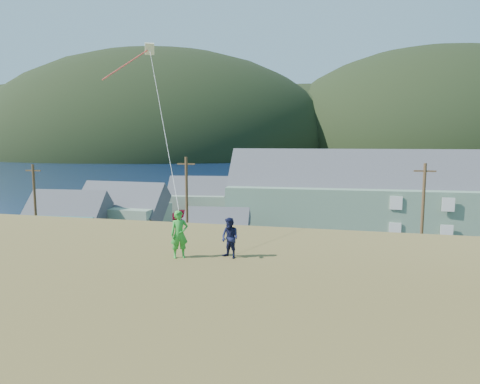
{
  "coord_description": "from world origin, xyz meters",
  "views": [
    {
      "loc": [
        8.45,
        -33.11,
        11.52
      ],
      "look_at": [
        3.45,
        -11.83,
        8.8
      ],
      "focal_mm": 32.0,
      "sensor_mm": 36.0,
      "label": 1
    }
  ],
  "objects_px": {
    "shed_palegreen_far": "(205,198)",
    "shed_palegreen_near": "(122,212)",
    "lodge": "(382,197)",
    "shed_white": "(216,231)",
    "wharf": "(255,202)",
    "kite_flyer_navy": "(230,238)",
    "kite_flyer_green": "(179,234)",
    "shed_teal": "(67,219)"
  },
  "relations": [
    {
      "from": "lodge",
      "to": "shed_white",
      "type": "xyz_separation_m",
      "value": [
        -17.04,
        -9.91,
        -2.71
      ]
    },
    {
      "from": "wharf",
      "to": "shed_palegreen_near",
      "type": "bearing_deg",
      "value": -111.61
    },
    {
      "from": "shed_teal",
      "to": "shed_palegreen_near",
      "type": "bearing_deg",
      "value": 42.23
    },
    {
      "from": "shed_palegreen_near",
      "to": "kite_flyer_green",
      "type": "bearing_deg",
      "value": -55.65
    },
    {
      "from": "shed_palegreen_near",
      "to": "shed_white",
      "type": "relative_size",
      "value": 1.51
    },
    {
      "from": "wharf",
      "to": "shed_teal",
      "type": "bearing_deg",
      "value": -115.4
    },
    {
      "from": "wharf",
      "to": "kite_flyer_navy",
      "type": "relative_size",
      "value": 17.58
    },
    {
      "from": "shed_palegreen_near",
      "to": "shed_palegreen_far",
      "type": "distance_m",
      "value": 15.22
    },
    {
      "from": "lodge",
      "to": "kite_flyer_green",
      "type": "bearing_deg",
      "value": -108.26
    },
    {
      "from": "lodge",
      "to": "shed_palegreen_near",
      "type": "distance_m",
      "value": 30.67
    },
    {
      "from": "shed_palegreen_near",
      "to": "shed_white",
      "type": "bearing_deg",
      "value": -15.43
    },
    {
      "from": "shed_palegreen_far",
      "to": "kite_flyer_navy",
      "type": "xyz_separation_m",
      "value": [
        15.55,
        -45.07,
        5.15
      ]
    },
    {
      "from": "kite_flyer_navy",
      "to": "wharf",
      "type": "bearing_deg",
      "value": 127.55
    },
    {
      "from": "wharf",
      "to": "lodge",
      "type": "distance_m",
      "value": 29.26
    },
    {
      "from": "kite_flyer_green",
      "to": "kite_flyer_navy",
      "type": "distance_m",
      "value": 1.85
    },
    {
      "from": "lodge",
      "to": "kite_flyer_navy",
      "type": "xyz_separation_m",
      "value": [
        -8.61,
        -36.77,
        3.15
      ]
    },
    {
      "from": "shed_palegreen_near",
      "to": "shed_palegreen_far",
      "type": "xyz_separation_m",
      "value": [
        5.91,
        14.03,
        -0.1
      ]
    },
    {
      "from": "shed_palegreen_far",
      "to": "shed_palegreen_near",
      "type": "bearing_deg",
      "value": -120.31
    },
    {
      "from": "wharf",
      "to": "kite_flyer_navy",
      "type": "xyz_separation_m",
      "value": [
        10.62,
        -58.39,
        7.49
      ]
    },
    {
      "from": "shed_teal",
      "to": "kite_flyer_green",
      "type": "height_order",
      "value": "kite_flyer_green"
    },
    {
      "from": "lodge",
      "to": "shed_palegreen_near",
      "type": "height_order",
      "value": "lodge"
    },
    {
      "from": "wharf",
      "to": "shed_palegreen_far",
      "type": "xyz_separation_m",
      "value": [
        -4.93,
        -13.32,
        2.34
      ]
    },
    {
      "from": "shed_white",
      "to": "kite_flyer_green",
      "type": "relative_size",
      "value": 4.12
    },
    {
      "from": "shed_teal",
      "to": "shed_white",
      "type": "xyz_separation_m",
      "value": [
        17.32,
        0.33,
        -0.54
      ]
    },
    {
      "from": "lodge",
      "to": "kite_flyer_navy",
      "type": "height_order",
      "value": "lodge"
    },
    {
      "from": "wharf",
      "to": "shed_palegreen_far",
      "type": "bearing_deg",
      "value": -110.3
    },
    {
      "from": "lodge",
      "to": "wharf",
      "type": "bearing_deg",
      "value": 129.04
    },
    {
      "from": "wharf",
      "to": "shed_palegreen_far",
      "type": "relative_size",
      "value": 2.25
    },
    {
      "from": "shed_palegreen_near",
      "to": "shed_white",
      "type": "distance_m",
      "value": 13.7
    },
    {
      "from": "wharf",
      "to": "kite_flyer_green",
      "type": "bearing_deg",
      "value": -81.47
    },
    {
      "from": "shed_teal",
      "to": "lodge",
      "type": "bearing_deg",
      "value": 12.44
    },
    {
      "from": "lodge",
      "to": "shed_teal",
      "type": "xyz_separation_m",
      "value": [
        -34.36,
        -10.24,
        -2.17
      ]
    },
    {
      "from": "kite_flyer_green",
      "to": "wharf",
      "type": "bearing_deg",
      "value": 68.06
    },
    {
      "from": "shed_white",
      "to": "kite_flyer_green",
      "type": "distance_m",
      "value": 28.69
    },
    {
      "from": "shed_palegreen_near",
      "to": "kite_flyer_navy",
      "type": "height_order",
      "value": "kite_flyer_navy"
    },
    {
      "from": "wharf",
      "to": "shed_palegreen_near",
      "type": "relative_size",
      "value": 2.4
    },
    {
      "from": "shed_palegreen_near",
      "to": "kite_flyer_navy",
      "type": "relative_size",
      "value": 7.32
    },
    {
      "from": "shed_teal",
      "to": "kite_flyer_green",
      "type": "xyz_separation_m",
      "value": [
        23.95,
        -26.93,
        5.45
      ]
    },
    {
      "from": "shed_palegreen_near",
      "to": "kite_flyer_green",
      "type": "height_order",
      "value": "kite_flyer_green"
    },
    {
      "from": "shed_palegreen_near",
      "to": "shed_white",
      "type": "height_order",
      "value": "shed_palegreen_near"
    },
    {
      "from": "shed_palegreen_far",
      "to": "shed_teal",
      "type": "bearing_deg",
      "value": -126.3
    },
    {
      "from": "kite_flyer_green",
      "to": "kite_flyer_navy",
      "type": "bearing_deg",
      "value": -17.94
    }
  ]
}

